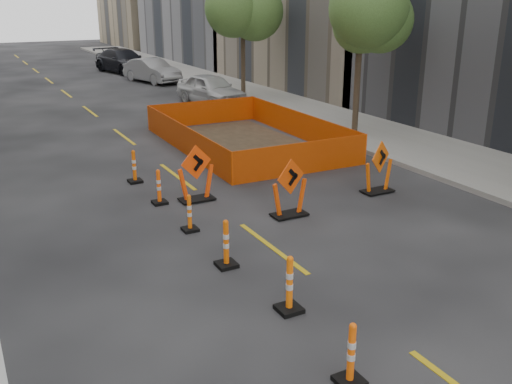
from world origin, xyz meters
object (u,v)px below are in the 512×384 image
chevron_sign_right (379,167)px  channelizer_2 (351,354)px  chevron_sign_center (290,188)px  channelizer_4 (226,243)px  parked_car_far (123,61)px  channelizer_6 (159,187)px  channelizer_7 (134,166)px  channelizer_5 (189,213)px  chevron_sign_left (196,173)px  parked_car_near (211,89)px  channelizer_3 (290,284)px  parked_car_mid (152,71)px

chevron_sign_right → channelizer_2: bearing=-153.4°
channelizer_2 → chevron_sign_center: chevron_sign_center is taller
channelizer_4 → parked_car_far: (6.88, 32.14, 0.31)m
channelizer_6 → chevron_sign_center: bearing=-42.9°
channelizer_2 → channelizer_6: bearing=89.6°
channelizer_4 → channelizer_7: channelizer_4 is taller
channelizer_5 → chevron_sign_left: chevron_sign_left is taller
chevron_sign_right → channelizer_4: bearing=179.6°
parked_car_near → channelizer_2: bearing=-118.2°
parked_car_far → channelizer_6: bearing=-116.5°
channelizer_3 → chevron_sign_center: 4.66m
chevron_sign_center → channelizer_2: bearing=-127.8°
channelizer_2 → channelizer_5: channelizer_2 is taller
channelizer_2 → channelizer_5: 6.42m
parked_car_mid → channelizer_4: bearing=-120.9°
chevron_sign_left → chevron_sign_center: 2.74m
channelizer_7 → chevron_sign_left: size_ratio=0.64×
chevron_sign_left → parked_car_far: (5.88, 28.10, 0.04)m
channelizer_7 → channelizer_4: bearing=-89.8°
chevron_sign_center → chevron_sign_right: size_ratio=1.00×
channelizer_3 → chevron_sign_center: chevron_sign_center is taller
channelizer_6 → parked_car_mid: size_ratio=0.21×
chevron_sign_left → parked_car_mid: bearing=62.7°
channelizer_3 → parked_car_far: parked_car_far is taller
channelizer_7 → chevron_sign_right: chevron_sign_right is taller
chevron_sign_right → channelizer_6: bearing=139.3°
channelizer_3 → channelizer_7: bearing=91.7°
channelizer_5 → chevron_sign_left: (0.96, 1.90, 0.33)m
parked_car_near → parked_car_far: 14.83m
channelizer_7 → chevron_sign_right: size_ratio=0.66×
channelizer_5 → chevron_sign_center: size_ratio=0.60×
chevron_sign_right → parked_car_near: bearing=63.1°
channelizer_6 → parked_car_far: 28.70m
channelizer_6 → chevron_sign_right: (5.82, -2.05, 0.28)m
chevron_sign_left → channelizer_4: bearing=-116.0°
channelizer_5 → parked_car_far: bearing=77.2°
channelizer_3 → parked_car_mid: 29.35m
chevron_sign_right → parked_car_far: 29.93m
channelizer_5 → parked_car_mid: parked_car_mid is taller
chevron_sign_left → chevron_sign_center: (1.64, -2.20, -0.03)m
chevron_sign_left → chevron_sign_right: 5.16m
parked_car_near → channelizer_4: bearing=-122.3°
channelizer_3 → chevron_sign_left: chevron_sign_left is taller
channelizer_3 → chevron_sign_right: (5.61, 4.37, 0.22)m
channelizer_3 → parked_car_near: parked_car_near is taller
channelizer_3 → channelizer_5: size_ratio=1.18×
chevron_sign_right → channelizer_5: bearing=159.6°
chevron_sign_right → parked_car_near: (1.48, 15.09, 0.02)m
channelizer_7 → parked_car_far: parked_car_far is taller
channelizer_7 → parked_car_near: size_ratio=0.22×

